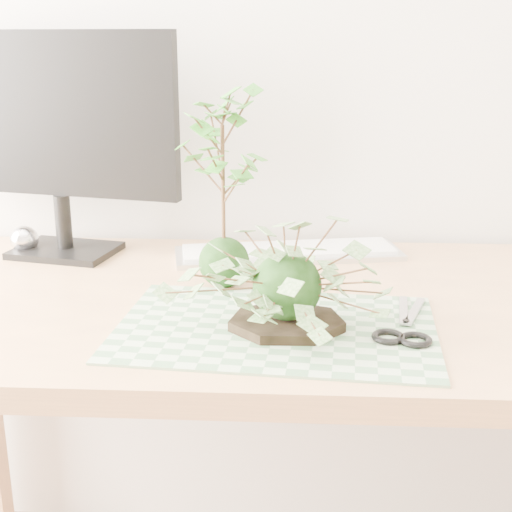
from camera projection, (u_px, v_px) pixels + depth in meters
name	position (u px, v px, depth m)	size (l,w,h in m)	color
desk	(308.00, 344.00, 1.25)	(1.60, 0.70, 0.74)	tan
cutting_mat	(276.00, 328.00, 1.09)	(0.48, 0.32, 0.00)	#4F7D52
stone_dish	(287.00, 323.00, 1.08)	(0.18, 0.18, 0.01)	black
ivy_kokedama	(288.00, 255.00, 1.05)	(0.32, 0.32, 0.21)	black
maple_kokedama	(222.00, 138.00, 1.19)	(0.23, 0.23, 0.38)	black
keyboard	(288.00, 252.00, 1.45)	(0.47, 0.22, 0.02)	#BABABA
monitor	(57.00, 129.00, 1.40)	(0.49, 0.18, 0.44)	black
foil_ball	(24.00, 239.00, 1.46)	(0.06, 0.06, 0.06)	silver
scissors	(408.00, 332.00, 1.05)	(0.10, 0.20, 0.01)	#98999F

